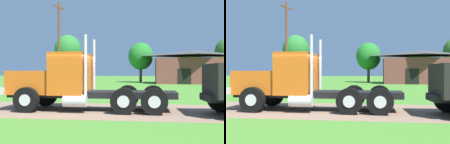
# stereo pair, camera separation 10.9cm
# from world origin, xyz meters

# --- Properties ---
(ground_plane) EXTENTS (200.00, 200.00, 0.00)m
(ground_plane) POSITION_xyz_m (0.00, 0.00, 0.00)
(ground_plane) COLOR #48832C
(dirt_track) EXTENTS (120.00, 5.31, 0.01)m
(dirt_track) POSITION_xyz_m (0.00, 0.00, 0.00)
(dirt_track) COLOR #8A6D57
(dirt_track) RESTS_ON ground_plane
(truck_foreground_white) EXTENTS (7.71, 2.71, 3.35)m
(truck_foreground_white) POSITION_xyz_m (0.12, -0.02, 1.23)
(truck_foreground_white) COLOR black
(truck_foreground_white) RESTS_ON ground_plane
(shed_building) EXTENTS (11.62, 7.91, 5.02)m
(shed_building) POSITION_xyz_m (10.25, 30.62, 2.42)
(shed_building) COLOR brown
(shed_building) RESTS_ON ground_plane
(utility_pole_near) EXTENTS (0.73, 2.16, 9.49)m
(utility_pole_near) POSITION_xyz_m (-6.14, 17.00, 5.01)
(utility_pole_near) COLOR brown
(utility_pole_near) RESTS_ON ground_plane
(tree_left) EXTENTS (4.86, 4.86, 8.55)m
(tree_left) POSITION_xyz_m (-11.17, 36.95, 5.85)
(tree_left) COLOR #513823
(tree_left) RESTS_ON ground_plane
(tree_mid) EXTENTS (4.07, 4.07, 6.54)m
(tree_mid) POSITION_xyz_m (2.34, 33.06, 4.28)
(tree_mid) COLOR #513823
(tree_mid) RESTS_ON ground_plane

